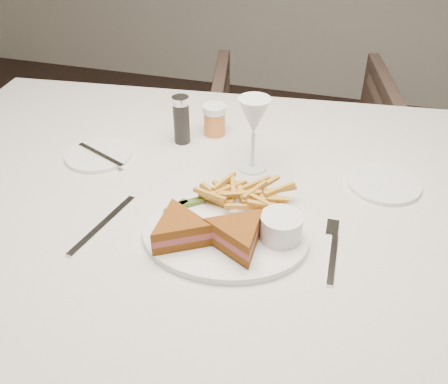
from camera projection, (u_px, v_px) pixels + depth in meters
name	position (u px, v px, depth m)	size (l,w,h in m)	color
table	(229.00, 315.00, 1.29)	(1.58, 1.05, 0.75)	silver
chair_far	(298.00, 144.00, 2.04)	(0.69, 0.65, 0.71)	#47352B
table_setting	(231.00, 194.00, 1.02)	(0.83, 0.59, 0.18)	white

